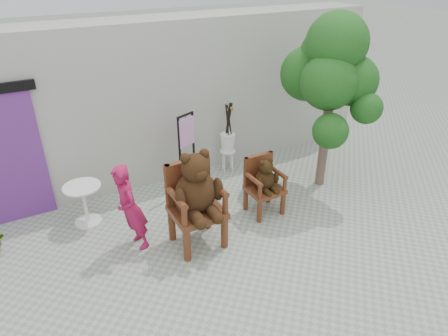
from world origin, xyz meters
name	(u,v)px	position (x,y,z in m)	size (l,w,h in m)	color
ground_plane	(249,248)	(0.00, 0.00, 0.00)	(60.00, 60.00, 0.00)	#9A9E8E
back_wall	(167,98)	(0.00, 3.10, 1.50)	(9.00, 1.00, 3.00)	#B1B0A6
doorway	(2,157)	(-3.00, 2.58, 1.16)	(1.40, 0.11, 2.33)	#682B83
chair_big	(196,193)	(-0.63, 0.53, 0.90)	(0.75, 0.83, 1.58)	#4B2210
chair_small	(264,180)	(0.75, 0.75, 0.61)	(0.58, 0.55, 1.02)	#4B2210
person	(130,208)	(-1.52, 0.89, 0.70)	(0.51, 0.34, 1.41)	#A21443
cafe_table	(84,200)	(-2.01, 1.89, 0.44)	(0.60, 0.60, 0.70)	white
display_stand	(188,162)	(-0.07, 2.06, 0.58)	(0.55, 0.49, 1.51)	black
stool_bucket	(228,142)	(0.95, 2.35, 0.64)	(0.32, 0.32, 1.45)	white
tree	(331,69)	(2.28, 1.09, 2.23)	(1.48, 1.92, 3.21)	#4D382E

